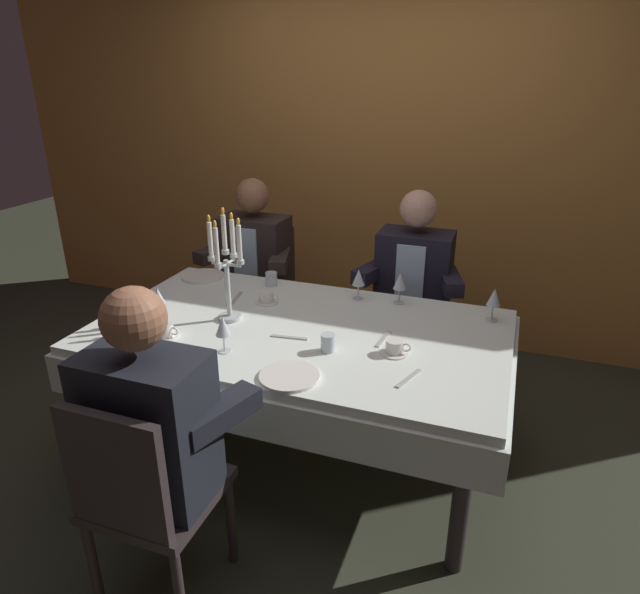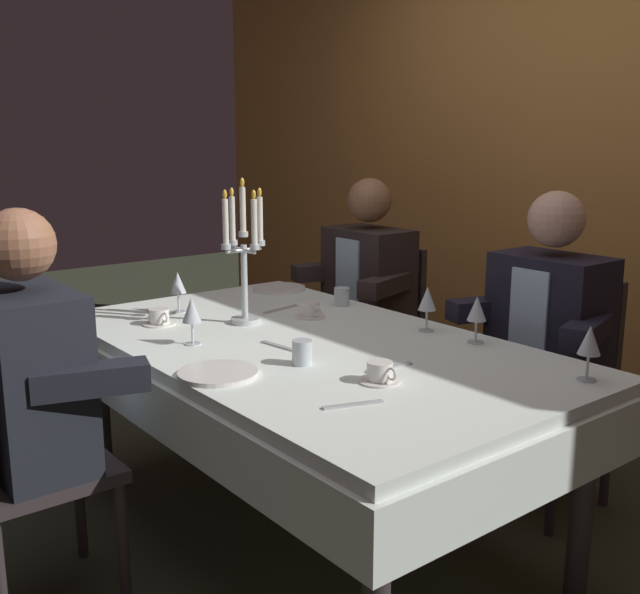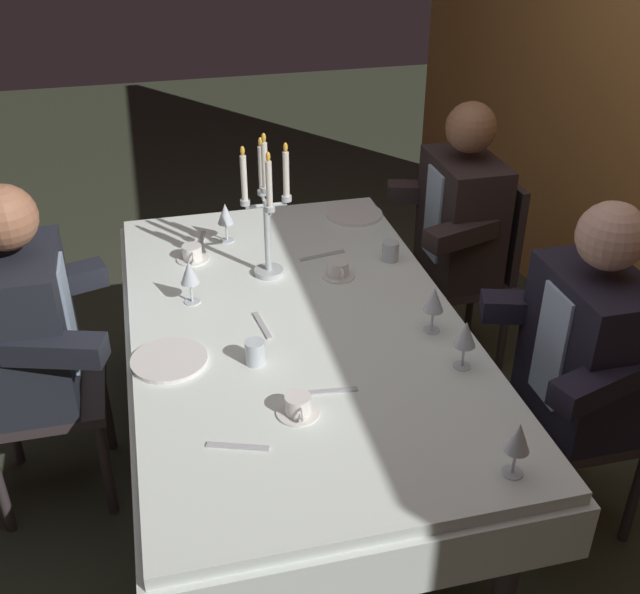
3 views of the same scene
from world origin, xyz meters
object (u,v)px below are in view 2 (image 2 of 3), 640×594
(wine_glass_3, at_px, (590,342))
(coffee_cup_0, at_px, (310,310))
(coffee_cup_2, at_px, (380,373))
(wine_glass_0, at_px, (178,284))
(dinner_plate_0, at_px, (279,288))
(seated_diner_0, at_px, (369,282))
(dining_table, at_px, (307,374))
(wine_glass_1, at_px, (427,300))
(dinner_plate_1, at_px, (218,373))
(seated_diner_2, at_px, (550,324))
(seated_diner_1, at_px, (28,379))
(candelabra, at_px, (244,256))
(coffee_cup_1, at_px, (159,318))
(water_tumbler_1, at_px, (342,297))
(wine_glass_4, at_px, (477,310))
(wine_glass_2, at_px, (192,312))
(water_tumbler_0, at_px, (302,352))

(wine_glass_3, bearing_deg, coffee_cup_0, -171.42)
(coffee_cup_2, bearing_deg, wine_glass_0, -177.66)
(dinner_plate_0, distance_m, seated_diner_0, 0.47)
(dining_table, distance_m, wine_glass_0, 0.72)
(wine_glass_0, bearing_deg, wine_glass_1, 34.59)
(dinner_plate_1, distance_m, seated_diner_2, 1.34)
(coffee_cup_2, height_order, seated_diner_1, seated_diner_1)
(coffee_cup_2, bearing_deg, seated_diner_0, 139.14)
(candelabra, xyz_separation_m, wine_glass_3, (1.19, 0.42, -0.14))
(dining_table, relative_size, coffee_cup_1, 14.70)
(wine_glass_0, height_order, water_tumbler_1, wine_glass_0)
(candelabra, bearing_deg, coffee_cup_1, -123.93)
(coffee_cup_2, bearing_deg, water_tumbler_1, 146.47)
(wine_glass_1, distance_m, coffee_cup_2, 0.62)
(candelabra, bearing_deg, dining_table, 4.87)
(coffee_cup_1, relative_size, seated_diner_0, 0.11)
(candelabra, relative_size, seated_diner_1, 0.44)
(wine_glass_0, distance_m, wine_glass_4, 1.19)
(dinner_plate_1, relative_size, seated_diner_2, 0.19)
(dining_table, xyz_separation_m, dinner_plate_1, (0.13, -0.44, 0.13))
(wine_glass_0, xyz_separation_m, seated_diner_1, (0.47, -0.74, -0.12))
(dinner_plate_0, height_order, wine_glass_4, wine_glass_4)
(water_tumbler_1, bearing_deg, wine_glass_1, -2.65)
(wine_glass_2, height_order, water_tumbler_1, wine_glass_2)
(wine_glass_2, xyz_separation_m, wine_glass_4, (0.58, 0.77, 0.00))
(dinner_plate_0, xyz_separation_m, coffee_cup_1, (0.24, -0.72, 0.02))
(wine_glass_1, xyz_separation_m, seated_diner_1, (-0.36, -1.31, -0.12))
(dining_table, bearing_deg, seated_diner_2, 67.47)
(dinner_plate_0, distance_m, coffee_cup_0, 0.55)
(water_tumbler_1, xyz_separation_m, coffee_cup_2, (0.82, -0.55, -0.01))
(coffee_cup_0, distance_m, seated_diner_0, 0.77)
(seated_diner_1, bearing_deg, dinner_plate_0, 113.68)
(wine_glass_2, relative_size, wine_glass_3, 1.00)
(candelabra, bearing_deg, dinner_plate_1, -40.03)
(dining_table, bearing_deg, water_tumbler_0, -40.68)
(wine_glass_0, xyz_separation_m, water_tumbler_0, (0.87, -0.03, -0.08))
(dinner_plate_0, height_order, wine_glass_2, wine_glass_2)
(dining_table, relative_size, seated_diner_1, 1.56)
(wine_glass_4, xyz_separation_m, coffee_cup_2, (0.10, -0.54, -0.09))
(coffee_cup_2, bearing_deg, coffee_cup_1, -168.79)
(water_tumbler_1, bearing_deg, wine_glass_0, -118.06)
(dining_table, xyz_separation_m, candelabra, (-0.35, -0.03, 0.38))
(seated_diner_1, xyz_separation_m, seated_diner_2, (0.56, 1.77, 0.00))
(seated_diner_1, bearing_deg, seated_diner_2, 72.32)
(wine_glass_2, xyz_separation_m, water_tumbler_1, (-0.14, 0.78, -0.08))
(wine_glass_2, relative_size, water_tumbler_1, 2.17)
(wine_glass_0, distance_m, seated_diner_2, 1.46)
(dinner_plate_0, relative_size, wine_glass_1, 1.47)
(coffee_cup_2, distance_m, seated_diner_2, 0.99)
(dinner_plate_1, distance_m, wine_glass_3, 1.09)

